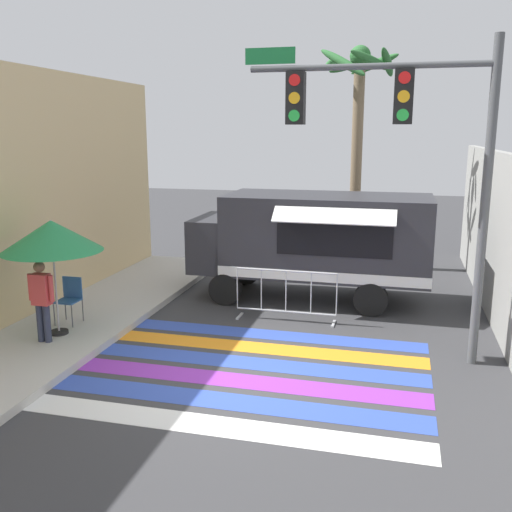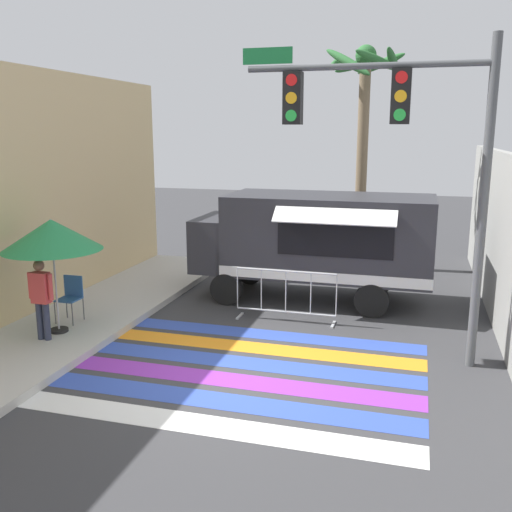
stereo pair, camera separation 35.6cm
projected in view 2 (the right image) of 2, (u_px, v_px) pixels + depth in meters
The scene contains 10 objects.
ground_plane at pixel (232, 378), 9.66m from camera, with size 60.00×60.00×0.00m, color #38383A.
concrete_wall_right at pixel (512, 253), 10.84m from camera, with size 0.20×16.00×3.65m.
crosswalk_painted at pixel (237, 371), 9.92m from camera, with size 6.40×4.36×0.01m.
food_truck at pixel (311, 238), 13.86m from camera, with size 5.73×2.62×2.60m.
traffic_signal_pole at pixel (400, 136), 9.68m from camera, with size 4.29×0.29×5.63m.
patio_umbrella at pixel (52, 235), 11.03m from camera, with size 1.92×1.92×2.28m.
folding_chair at pixel (71, 294), 12.01m from camera, with size 0.44×0.44×0.96m.
vendor_person at pixel (41, 295), 10.84m from camera, with size 0.53×0.21×1.57m.
barricade_front at pixel (286, 296), 12.43m from camera, with size 2.24×0.44×1.15m.
palm_tree at pixel (363, 111), 16.54m from camera, with size 2.33×2.44×6.49m.
Camera 2 is at (2.87, -8.53, 4.09)m, focal length 40.00 mm.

